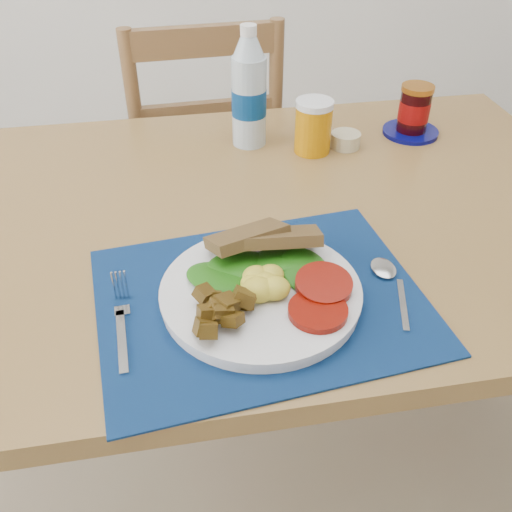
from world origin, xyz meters
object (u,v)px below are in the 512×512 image
(juice_glass, at_px, (313,128))
(jam_on_saucer, at_px, (414,113))
(water_bottle, at_px, (249,94))
(breakfast_plate, at_px, (257,290))
(chair_far, at_px, (204,143))

(juice_glass, xyz_separation_m, jam_on_saucer, (0.24, 0.04, -0.00))
(water_bottle, xyz_separation_m, juice_glass, (0.13, -0.06, -0.06))
(water_bottle, height_order, jam_on_saucer, water_bottle)
(breakfast_plate, distance_m, juice_glass, 0.51)
(breakfast_plate, height_order, juice_glass, juice_glass)
(juice_glass, distance_m, jam_on_saucer, 0.25)
(chair_far, xyz_separation_m, juice_glass, (0.20, -0.42, 0.22))
(water_bottle, bearing_deg, jam_on_saucer, -2.86)
(water_bottle, relative_size, juice_glass, 2.37)
(chair_far, xyz_separation_m, breakfast_plate, (-0.00, -0.89, 0.20))
(chair_far, height_order, breakfast_plate, chair_far)
(juice_glass, bearing_deg, jam_on_saucer, 10.20)
(jam_on_saucer, bearing_deg, chair_far, 139.67)
(juice_glass, height_order, jam_on_saucer, jam_on_saucer)
(chair_far, xyz_separation_m, water_bottle, (0.08, -0.36, 0.28))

